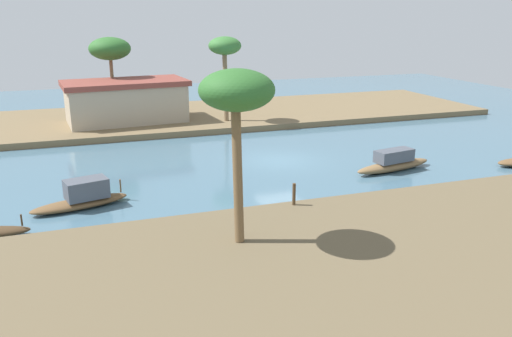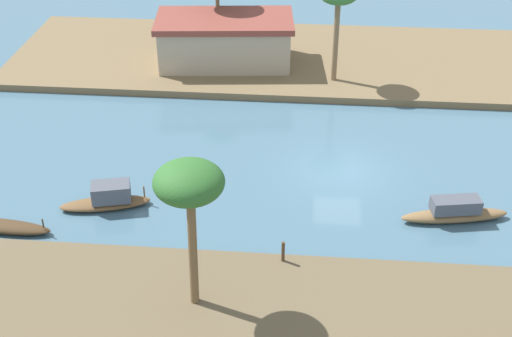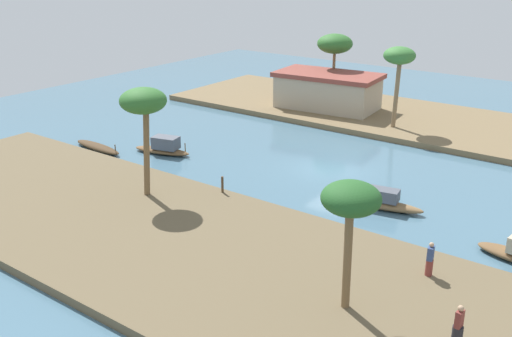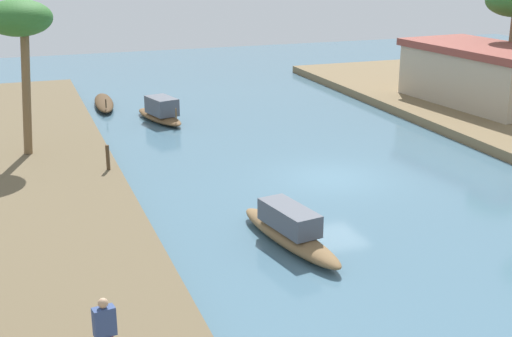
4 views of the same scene
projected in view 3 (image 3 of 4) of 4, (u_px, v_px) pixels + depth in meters
river_water at (331, 169)px, 38.42m from camera, size 71.63×71.63×0.00m
riverbank_left at (186, 246)px, 27.93m from camera, size 44.01×12.41×0.44m
riverbank_right at (414, 120)px, 48.76m from camera, size 44.01×12.41×0.44m
sampan_with_tall_canopy at (164, 147)px, 41.19m from camera, size 4.38×2.12×1.27m
sampan_open_hull at (98, 147)px, 42.06m from camera, size 4.86×1.35×0.86m
sampan_downstream_large at (378, 200)px, 32.47m from camera, size 5.08×1.81×1.18m
person_on_near_bank at (458, 330)px, 20.31m from camera, size 0.41×0.41×1.64m
person_by_mooring at (430, 260)px, 24.78m from camera, size 0.35×0.46×1.54m
mooring_post at (222, 185)px, 33.45m from camera, size 0.14×0.14×0.95m
palm_tree_left_near at (143, 104)px, 31.69m from camera, size 2.56×2.56×6.08m
palm_tree_left_far at (351, 202)px, 21.28m from camera, size 2.22×2.22×5.16m
palm_tree_right_tall at (335, 44)px, 52.05m from camera, size 3.14×3.14×6.10m
palm_tree_right_short at (399, 58)px, 44.41m from camera, size 2.41×2.41×6.20m
riverside_building at (328, 90)px, 51.21m from camera, size 9.28×5.56×3.07m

